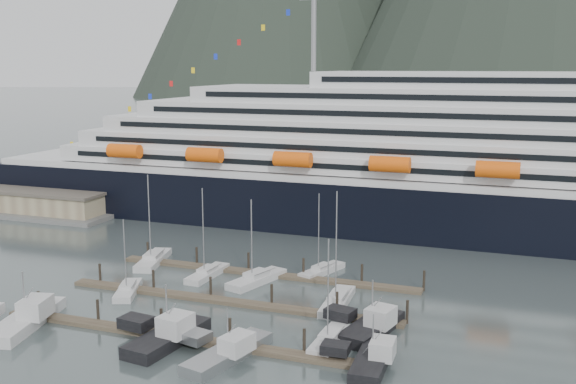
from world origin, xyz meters
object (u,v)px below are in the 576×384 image
sailboat_c (257,280)px  trawler_d (371,358)px  cruise_ship (519,172)px  trawler_c (227,351)px  sailboat_b (207,274)px  sailboat_a (128,291)px  trawler_e (371,326)px  sailboat_h (330,341)px  trawler_b (167,335)px  sailboat_g (322,271)px  warehouse (28,200)px  sailboat_e (153,260)px  trawler_a (24,319)px  sailboat_d (337,302)px

sailboat_c → trawler_d: (22.21, -21.35, 0.40)m
cruise_ship → trawler_c: 73.97m
sailboat_b → cruise_ship: bearing=-42.5°
sailboat_b → trawler_d: (30.33, -21.45, 0.41)m
sailboat_a → trawler_e: size_ratio=0.96×
sailboat_a → trawler_e: (35.19, -2.13, 0.52)m
sailboat_h → trawler_b: sailboat_h is taller
sailboat_a → trawler_b: 19.21m
sailboat_g → trawler_b: (-8.79, -31.54, 0.57)m
sailboat_c → trawler_d: 30.81m
sailboat_a → warehouse: bearing=30.5°
sailboat_e → trawler_a: sailboat_e is taller
cruise_ship → trawler_d: size_ratio=19.52×
sailboat_b → trawler_e: 31.04m
sailboat_g → sailboat_e: bearing=117.3°
sailboat_c → sailboat_b: bearing=106.0°
warehouse → trawler_c: bearing=-36.3°
sailboat_d → sailboat_e: (-33.32, 8.39, 0.01)m
trawler_c → trawler_d: 15.61m
sailboat_a → trawler_c: size_ratio=0.88×
sailboat_a → sailboat_g: 29.18m
sailboat_h → trawler_a: bearing=103.1°
sailboat_d → sailboat_h: (2.79, -12.70, -0.02)m
trawler_c → trawler_a: bearing=103.9°
trawler_c → trawler_e: 17.94m
sailboat_g → trawler_a: (-27.84, -32.92, 0.55)m
trawler_b → trawler_c: (8.21, -1.22, -0.13)m
sailboat_a → sailboat_b: 12.81m
cruise_ship → sailboat_d: bearing=-113.7°
sailboat_a → sailboat_g: bearing=-73.0°
cruise_ship → trawler_a: 87.96m
sailboat_c → sailboat_a: bearing=141.9°
trawler_d → sailboat_e: bearing=56.6°
sailboat_e → trawler_a: size_ratio=1.06×
warehouse → sailboat_b: 66.25m
trawler_d → sailboat_b: bearing=52.0°
sailboat_b → sailboat_e: 11.94m
sailboat_b → sailboat_g: sailboat_b is taller
trawler_a → trawler_b: (19.04, 1.38, 0.01)m
sailboat_d → sailboat_g: bearing=22.3°
trawler_b → trawler_d: (23.37, 2.53, -0.14)m
sailboat_g → trawler_c: bearing=-162.6°
warehouse → sailboat_h: sailboat_h is taller
cruise_ship → sailboat_b: bearing=-135.2°
sailboat_b → sailboat_d: sailboat_d is taller
warehouse → trawler_a: 72.42m
warehouse → trawler_b: bearing=-39.0°
sailboat_g → warehouse: bearing=92.1°
sailboat_a → sailboat_d: size_ratio=0.70×
sailboat_b → sailboat_h: 30.37m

